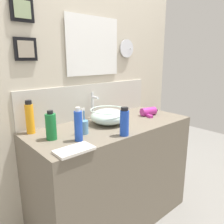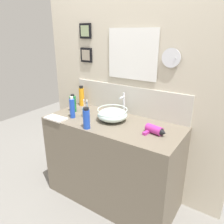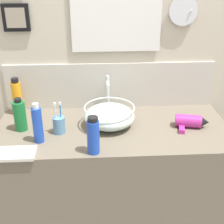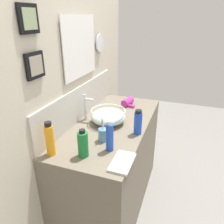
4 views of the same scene
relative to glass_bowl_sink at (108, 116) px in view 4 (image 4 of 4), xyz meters
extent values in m
plane|color=gray|center=(0.02, -0.03, -0.94)|extent=(6.00, 6.00, 0.00)
cube|color=#6B6051|center=(0.02, -0.03, -0.50)|extent=(1.33, 0.59, 0.87)
cube|color=beige|center=(0.02, 0.30, 0.24)|extent=(2.06, 0.06, 2.34)
cube|color=beige|center=(0.02, 0.26, 0.08)|extent=(1.30, 0.02, 0.29)
cube|color=white|center=(0.06, 0.26, 0.54)|extent=(0.46, 0.01, 0.41)
cube|color=white|center=(0.06, 0.25, 0.54)|extent=(0.52, 0.01, 0.47)
cylinder|color=silver|center=(0.44, 0.25, 0.53)|extent=(0.17, 0.01, 0.17)
cylinder|color=silver|center=(0.48, 0.26, 0.53)|extent=(0.01, 0.06, 0.01)
cube|color=black|center=(-0.51, 0.25, 0.75)|extent=(0.15, 0.02, 0.15)
cube|color=gray|center=(-0.51, 0.25, 0.75)|extent=(0.11, 0.01, 0.11)
cube|color=black|center=(-0.51, 0.25, 0.50)|extent=(0.15, 0.02, 0.15)
cube|color=gray|center=(-0.51, 0.25, 0.50)|extent=(0.11, 0.01, 0.11)
ellipsoid|color=silver|center=(0.00, 0.00, 0.00)|extent=(0.29, 0.29, 0.12)
torus|color=silver|center=(0.00, 0.00, 0.05)|extent=(0.29, 0.29, 0.01)
torus|color=#B2B7BC|center=(0.00, 0.00, -0.06)|extent=(0.11, 0.11, 0.01)
cylinder|color=silver|center=(0.00, 0.21, 0.04)|extent=(0.02, 0.02, 0.20)
cylinder|color=silver|center=(0.00, 0.17, 0.13)|extent=(0.02, 0.08, 0.02)
cylinder|color=silver|center=(0.00, 0.21, 0.15)|extent=(0.02, 0.02, 0.03)
cylinder|color=#B22D8C|center=(0.45, -0.04, -0.03)|extent=(0.16, 0.10, 0.07)
cone|color=black|center=(0.54, -0.06, -0.03)|extent=(0.06, 0.07, 0.06)
cube|color=#B22D8C|center=(0.40, -0.08, -0.05)|extent=(0.05, 0.09, 0.02)
cylinder|color=#598CB2|center=(-0.28, -0.06, -0.02)|extent=(0.07, 0.07, 0.09)
cylinder|color=blue|center=(-0.27, -0.05, 0.02)|extent=(0.01, 0.01, 0.16)
cube|color=white|center=(-0.27, -0.05, 0.11)|extent=(0.01, 0.01, 0.02)
cylinder|color=white|center=(-0.29, -0.07, 0.02)|extent=(0.01, 0.01, 0.16)
cube|color=white|center=(-0.29, -0.07, 0.11)|extent=(0.01, 0.01, 0.02)
cylinder|color=orange|center=(-0.55, 0.19, 0.04)|extent=(0.06, 0.06, 0.21)
cylinder|color=black|center=(-0.55, 0.19, 0.16)|extent=(0.04, 0.04, 0.03)
cylinder|color=#197233|center=(-0.49, -0.02, 0.02)|extent=(0.07, 0.07, 0.17)
cylinder|color=black|center=(-0.49, -0.02, 0.12)|extent=(0.04, 0.04, 0.02)
cylinder|color=blue|center=(-0.09, -0.27, 0.02)|extent=(0.06, 0.06, 0.17)
cylinder|color=black|center=(-0.09, -0.27, 0.12)|extent=(0.05, 0.05, 0.02)
cylinder|color=blue|center=(-0.38, -0.15, 0.03)|extent=(0.05, 0.05, 0.19)
cylinder|color=silver|center=(-0.38, -0.15, 0.14)|extent=(0.03, 0.03, 0.03)
cube|color=silver|center=(-0.49, -0.27, -0.05)|extent=(0.22, 0.12, 0.02)
camera|label=1|loc=(-1.08, -1.27, 0.45)|focal=35.00mm
camera|label=2|loc=(1.07, -1.62, 0.75)|focal=35.00mm
camera|label=3|loc=(-0.08, -1.58, 0.79)|focal=50.00mm
camera|label=4|loc=(-1.54, -0.59, 0.76)|focal=35.00mm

